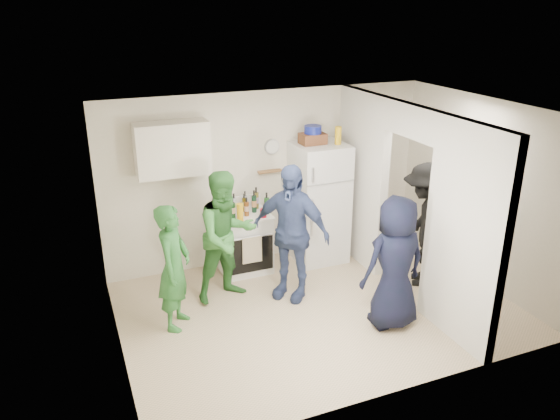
# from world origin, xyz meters

# --- Properties ---
(floor) EXTENTS (4.80, 4.80, 0.00)m
(floor) POSITION_xyz_m (0.00, 0.00, 0.00)
(floor) COLOR beige
(floor) RESTS_ON ground
(wall_back) EXTENTS (4.80, 0.00, 4.80)m
(wall_back) POSITION_xyz_m (0.00, 1.70, 1.25)
(wall_back) COLOR silver
(wall_back) RESTS_ON floor
(wall_front) EXTENTS (4.80, 0.00, 4.80)m
(wall_front) POSITION_xyz_m (0.00, -1.70, 1.25)
(wall_front) COLOR silver
(wall_front) RESTS_ON floor
(wall_left) EXTENTS (0.00, 3.40, 3.40)m
(wall_left) POSITION_xyz_m (-2.40, 0.00, 1.25)
(wall_left) COLOR silver
(wall_left) RESTS_ON floor
(wall_right) EXTENTS (0.00, 3.40, 3.40)m
(wall_right) POSITION_xyz_m (2.40, 0.00, 1.25)
(wall_right) COLOR silver
(wall_right) RESTS_ON floor
(ceiling) EXTENTS (4.80, 4.80, 0.00)m
(ceiling) POSITION_xyz_m (0.00, 0.00, 2.50)
(ceiling) COLOR white
(ceiling) RESTS_ON wall_back
(partition_pier_back) EXTENTS (0.12, 1.20, 2.50)m
(partition_pier_back) POSITION_xyz_m (1.20, 1.10, 1.25)
(partition_pier_back) COLOR silver
(partition_pier_back) RESTS_ON floor
(partition_pier_front) EXTENTS (0.12, 1.20, 2.50)m
(partition_pier_front) POSITION_xyz_m (1.20, -1.10, 1.25)
(partition_pier_front) COLOR silver
(partition_pier_front) RESTS_ON floor
(partition_header) EXTENTS (0.12, 1.00, 0.40)m
(partition_header) POSITION_xyz_m (1.20, 0.00, 2.30)
(partition_header) COLOR silver
(partition_header) RESTS_ON partition_pier_back
(stove) EXTENTS (0.72, 0.60, 0.86)m
(stove) POSITION_xyz_m (-0.50, 1.37, 0.43)
(stove) COLOR white
(stove) RESTS_ON floor
(upper_cabinet) EXTENTS (0.95, 0.34, 0.70)m
(upper_cabinet) POSITION_xyz_m (-1.40, 1.52, 1.85)
(upper_cabinet) COLOR silver
(upper_cabinet) RESTS_ON wall_back
(fridge) EXTENTS (0.73, 0.70, 1.76)m
(fridge) POSITION_xyz_m (0.65, 1.34, 0.88)
(fridge) COLOR silver
(fridge) RESTS_ON floor
(wicker_basket) EXTENTS (0.35, 0.25, 0.15)m
(wicker_basket) POSITION_xyz_m (0.55, 1.39, 1.84)
(wicker_basket) COLOR brown
(wicker_basket) RESTS_ON fridge
(blue_bowl) EXTENTS (0.24, 0.24, 0.11)m
(blue_bowl) POSITION_xyz_m (0.55, 1.39, 1.97)
(blue_bowl) COLOR navy
(blue_bowl) RESTS_ON wicker_basket
(yellow_cup_stack_top) EXTENTS (0.09, 0.09, 0.25)m
(yellow_cup_stack_top) POSITION_xyz_m (0.87, 1.24, 1.89)
(yellow_cup_stack_top) COLOR yellow
(yellow_cup_stack_top) RESTS_ON fridge
(wall_clock) EXTENTS (0.22, 0.02, 0.22)m
(wall_clock) POSITION_xyz_m (0.05, 1.68, 1.70)
(wall_clock) COLOR white
(wall_clock) RESTS_ON wall_back
(spice_shelf) EXTENTS (0.35, 0.08, 0.03)m
(spice_shelf) POSITION_xyz_m (0.00, 1.65, 1.35)
(spice_shelf) COLOR olive
(spice_shelf) RESTS_ON wall_back
(nook_window) EXTENTS (0.03, 0.70, 0.80)m
(nook_window) POSITION_xyz_m (2.38, 0.20, 1.65)
(nook_window) COLOR black
(nook_window) RESTS_ON wall_right
(nook_window_frame) EXTENTS (0.04, 0.76, 0.86)m
(nook_window_frame) POSITION_xyz_m (2.36, 0.20, 1.65)
(nook_window_frame) COLOR white
(nook_window_frame) RESTS_ON wall_right
(nook_valance) EXTENTS (0.04, 0.82, 0.18)m
(nook_valance) POSITION_xyz_m (2.34, 0.20, 2.00)
(nook_valance) COLOR white
(nook_valance) RESTS_ON wall_right
(yellow_cup_stack_stove) EXTENTS (0.09, 0.09, 0.25)m
(yellow_cup_stack_stove) POSITION_xyz_m (-0.62, 1.15, 0.99)
(yellow_cup_stack_stove) COLOR #F0AF14
(yellow_cup_stack_stove) RESTS_ON stove
(red_cup) EXTENTS (0.09, 0.09, 0.12)m
(red_cup) POSITION_xyz_m (-0.28, 1.17, 0.92)
(red_cup) COLOR red
(red_cup) RESTS_ON stove
(person_green_left) EXTENTS (0.60, 0.67, 1.53)m
(person_green_left) POSITION_xyz_m (-1.71, 0.33, 0.77)
(person_green_left) COLOR #327D36
(person_green_left) RESTS_ON floor
(person_green_center) EXTENTS (0.95, 0.81, 1.71)m
(person_green_center) POSITION_xyz_m (-0.94, 0.73, 0.86)
(person_green_center) COLOR #3D8A3C
(person_green_center) RESTS_ON floor
(person_denim) EXTENTS (1.03, 1.08, 1.80)m
(person_denim) POSITION_xyz_m (-0.19, 0.46, 0.90)
(person_denim) COLOR #3A497F
(person_denim) RESTS_ON floor
(person_navy) EXTENTS (0.79, 0.52, 1.62)m
(person_navy) POSITION_xyz_m (0.66, -0.63, 0.81)
(person_navy) COLOR black
(person_navy) RESTS_ON floor
(person_nook) EXTENTS (1.11, 1.26, 1.69)m
(person_nook) POSITION_xyz_m (1.61, 0.13, 0.85)
(person_nook) COLOR black
(person_nook) RESTS_ON floor
(bottle_a) EXTENTS (0.06, 0.06, 0.28)m
(bottle_a) POSITION_xyz_m (-0.77, 1.48, 1.00)
(bottle_a) COLOR maroon
(bottle_a) RESTS_ON stove
(bottle_b) EXTENTS (0.08, 0.08, 0.29)m
(bottle_b) POSITION_xyz_m (-0.68, 1.30, 1.01)
(bottle_b) COLOR #16441D
(bottle_b) RESTS_ON stove
(bottle_c) EXTENTS (0.07, 0.07, 0.28)m
(bottle_c) POSITION_xyz_m (-0.60, 1.50, 1.00)
(bottle_c) COLOR silver
(bottle_c) RESTS_ON stove
(bottle_d) EXTENTS (0.07, 0.07, 0.26)m
(bottle_d) POSITION_xyz_m (-0.48, 1.31, 0.99)
(bottle_d) COLOR brown
(bottle_d) RESTS_ON stove
(bottle_e) EXTENTS (0.06, 0.06, 0.27)m
(bottle_e) POSITION_xyz_m (-0.41, 1.57, 0.99)
(bottle_e) COLOR #A0A9B2
(bottle_e) RESTS_ON stove
(bottle_f) EXTENTS (0.07, 0.07, 0.32)m
(bottle_f) POSITION_xyz_m (-0.33, 1.40, 1.02)
(bottle_f) COLOR #133522
(bottle_f) RESTS_ON stove
(bottle_g) EXTENTS (0.07, 0.07, 0.32)m
(bottle_g) POSITION_xyz_m (-0.25, 1.53, 1.02)
(bottle_g) COLOR olive
(bottle_g) RESTS_ON stove
(bottle_h) EXTENTS (0.06, 0.06, 0.28)m
(bottle_h) POSITION_xyz_m (-0.80, 1.27, 1.00)
(bottle_h) COLOR silver
(bottle_h) RESTS_ON stove
(bottle_i) EXTENTS (0.06, 0.06, 0.26)m
(bottle_i) POSITION_xyz_m (-0.45, 1.49, 0.99)
(bottle_i) COLOR brown
(bottle_i) RESTS_ON stove
(bottle_j) EXTENTS (0.07, 0.07, 0.31)m
(bottle_j) POSITION_xyz_m (-0.19, 1.28, 1.01)
(bottle_j) COLOR #1E5824
(bottle_j) RESTS_ON stove
(bottle_k) EXTENTS (0.06, 0.06, 0.29)m
(bottle_k) POSITION_xyz_m (-0.72, 1.42, 1.01)
(bottle_k) COLOR brown
(bottle_k) RESTS_ON stove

